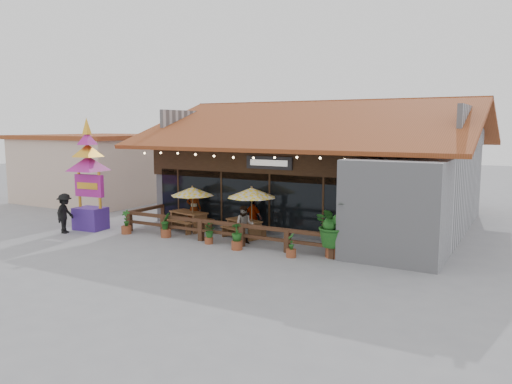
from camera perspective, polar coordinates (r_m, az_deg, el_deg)
The scene contains 19 objects.
ground at distance 20.23m, azimuth 0.35°, elevation -6.10°, with size 100.00×100.00×0.00m, color gray.
restaurant_building at distance 25.68m, azimuth 8.04°, elevation 1.73°, with size 15.50×14.73×6.09m.
patio_railing at distance 21.04m, azimuth -5.39°, elevation -3.88°, with size 10.00×2.60×0.92m.
neighbor_building at distance 33.86m, azimuth -17.22°, elevation 2.74°, with size 8.40×8.40×4.22m.
umbrella_left at distance 22.64m, azimuth -7.29°, elevation 0.05°, with size 2.55×2.55×2.11m.
umbrella_right at distance 21.00m, azimuth -0.50°, elevation -0.10°, with size 2.32×2.32×2.27m.
picnic_table_left at distance 23.15m, azimuth -7.71°, elevation -2.93°, with size 2.14×1.96×0.87m.
picnic_table_right at distance 21.50m, azimuth -1.37°, elevation -3.85°, with size 1.99×1.85×0.78m.
thai_sign_tower at distance 24.12m, azimuth -18.61°, elevation 2.78°, with size 2.23×2.23×5.55m.
tropical_plant at distance 18.36m, azimuth 8.87°, elevation -3.79°, with size 1.96×1.99×2.08m.
diner_a at distance 23.38m, azimuth -7.11°, elevation -1.89°, with size 0.70×0.46×1.92m, color #372211.
diner_b at distance 20.33m, azimuth -1.32°, elevation -3.76°, with size 0.76×0.59×1.57m, color #372211.
diner_c at distance 21.77m, azimuth -0.29°, elevation -2.91°, with size 0.96×0.40×1.64m, color #372211.
pedestrian at distance 23.91m, azimuth -21.01°, elevation -2.29°, with size 1.16×0.67×1.79m, color black.
planter_a at distance 22.99m, azimuth -14.62°, elevation -3.53°, with size 0.44×0.44×1.08m.
planter_b at distance 21.90m, azimuth -10.27°, elevation -3.85°, with size 0.44×0.49×1.08m.
planter_c at distance 20.45m, azimuth -5.43°, elevation -4.63°, with size 0.58×0.52×0.84m.
planter_d at distance 19.42m, azimuth -2.20°, elevation -5.14°, with size 0.56×0.56×1.06m.
planter_e at distance 18.38m, azimuth 4.04°, elevation -6.29°, with size 0.37×0.39×0.91m.
Camera 1 is at (9.53, -17.20, 4.77)m, focal length 35.00 mm.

